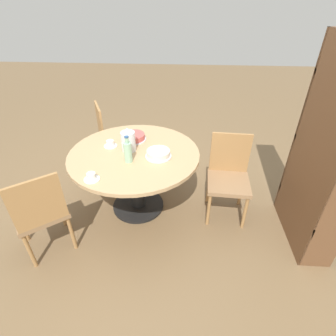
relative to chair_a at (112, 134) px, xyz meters
name	(u,v)px	position (x,y,z in m)	size (l,w,h in m)	color
ground_plane	(139,206)	(0.84, 0.46, -0.47)	(14.00, 14.00, 0.00)	brown
dining_table	(135,166)	(0.84, 0.46, 0.08)	(1.30, 1.30, 0.71)	black
chair_a	(112,134)	(0.00, 0.00, 0.00)	(0.56, 0.56, 0.88)	#A87A47
chair_b	(40,212)	(1.48, -0.26, 0.00)	(0.59, 0.59, 0.88)	#A87A47
chair_c	(229,175)	(0.84, 1.42, 0.00)	(0.44, 0.44, 0.88)	#A87A47
bookshelf	(325,158)	(1.12, 2.13, 0.41)	(0.81, 0.28, 1.82)	brown
coffee_pot	(128,141)	(0.80, 0.40, 0.35)	(0.14, 0.14, 0.24)	silver
water_bottle	(128,152)	(1.01, 0.44, 0.35)	(0.08, 0.08, 0.26)	#99C6A3
cake_main	(133,137)	(0.57, 0.41, 0.27)	(0.27, 0.27, 0.07)	silver
cake_second	(158,154)	(0.90, 0.71, 0.27)	(0.25, 0.25, 0.07)	silver
cup_a	(91,177)	(1.31, 0.18, 0.26)	(0.14, 0.14, 0.06)	white
cup_b	(110,144)	(0.73, 0.19, 0.26)	(0.14, 0.14, 0.06)	white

